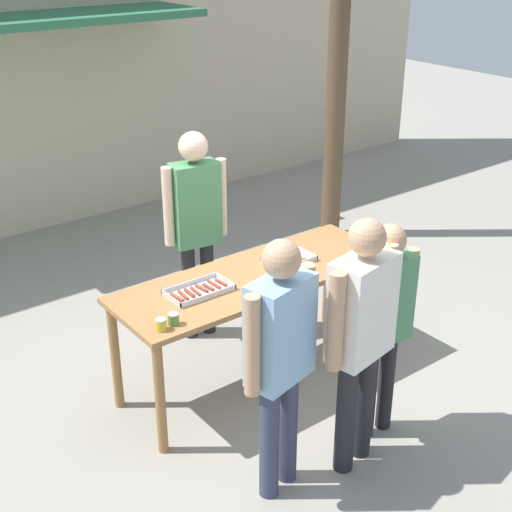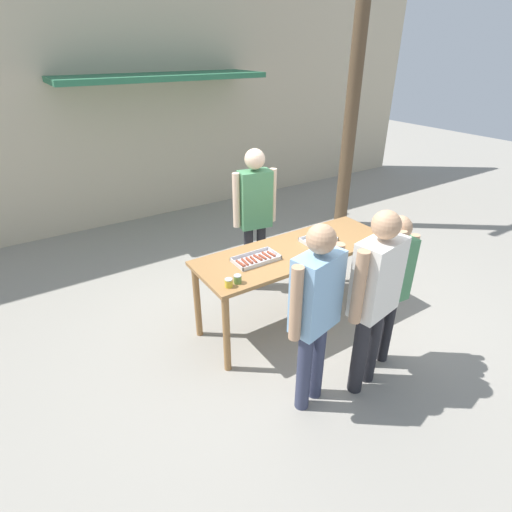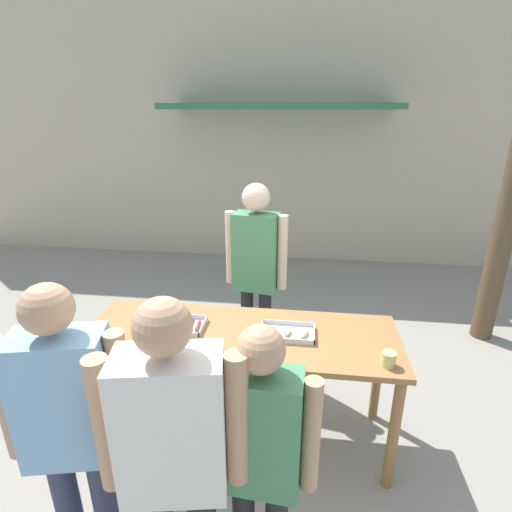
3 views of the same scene
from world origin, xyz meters
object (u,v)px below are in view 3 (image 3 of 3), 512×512
food_tray_buns (287,333)px  person_customer_waiting_in_line (174,450)px  food_tray_sausages (172,325)px  beer_cup (388,359)px  condiment_jar_mustard (89,339)px  person_customer_with_cup (260,450)px  person_server_behind_table (256,264)px  condiment_jar_ketchup (104,339)px  person_customer_holding_hotdog (70,420)px

food_tray_buns → person_customer_waiting_in_line: 1.26m
food_tray_sausages → beer_cup: (1.46, -0.27, 0.03)m
food_tray_buns → beer_cup: beer_cup is taller
condiment_jar_mustard → person_customer_with_cup: person_customer_with_cup is taller
person_server_behind_table → person_customer_waiting_in_line: 1.99m
beer_cup → person_customer_waiting_in_line: person_customer_waiting_in_line is taller
condiment_jar_mustard → person_customer_waiting_in_line: 1.26m
condiment_jar_ketchup → person_customer_waiting_in_line: (0.78, -0.91, 0.09)m
condiment_jar_ketchup → person_server_behind_table: size_ratio=0.04×
condiment_jar_ketchup → condiment_jar_mustard: bearing=-172.9°
food_tray_sausages → condiment_jar_ketchup: bearing=-143.8°
person_customer_holding_hotdog → beer_cup: bearing=-166.2°
beer_cup → person_customer_waiting_in_line: (-1.04, -0.91, 0.09)m
person_customer_holding_hotdog → food_tray_sausages: bearing=-109.4°
person_customer_holding_hotdog → person_customer_with_cup: bearing=168.1°
condiment_jar_ketchup → person_customer_with_cup: person_customer_with_cup is taller
condiment_jar_mustard → condiment_jar_ketchup: size_ratio=1.00×
food_tray_sausages → beer_cup: size_ratio=4.96×
beer_cup → person_customer_with_cup: (-0.69, -0.78, -0.00)m
condiment_jar_mustard → person_customer_with_cup: 1.45m
person_server_behind_table → person_customer_holding_hotdog: (-0.63, -1.87, -0.07)m
condiment_jar_ketchup → person_customer_with_cup: 1.38m
person_customer_holding_hotdog → condiment_jar_mustard: bearing=-79.0°
condiment_jar_mustard → person_customer_holding_hotdog: bearing=-66.3°
food_tray_sausages → condiment_jar_mustard: 0.55m
food_tray_sausages → food_tray_buns: food_tray_buns is taller
condiment_jar_ketchup → person_server_behind_table: (0.88, 1.07, 0.15)m
food_tray_buns → food_tray_sausages: bearing=180.0°
condiment_jar_ketchup → person_customer_waiting_in_line: bearing=-49.3°
person_customer_holding_hotdog → person_server_behind_table: bearing=-121.5°
condiment_jar_ketchup → person_customer_with_cup: size_ratio=0.05×
condiment_jar_ketchup → person_customer_waiting_in_line: size_ratio=0.05×
beer_cup → person_customer_with_cup: 1.04m
person_customer_holding_hotdog → person_customer_with_cup: person_customer_holding_hotdog is taller
condiment_jar_ketchup → beer_cup: size_ratio=0.86×
condiment_jar_ketchup → food_tray_buns: bearing=12.7°
person_customer_with_cup → person_server_behind_table: bearing=-78.1°
beer_cup → person_customer_with_cup: size_ratio=0.06×
person_customer_waiting_in_line → beer_cup: bearing=-149.2°
food_tray_buns → condiment_jar_ketchup: size_ratio=4.69×
condiment_jar_mustard → person_customer_with_cup: bearing=-31.9°
food_tray_sausages → person_server_behind_table: bearing=57.6°
person_customer_holding_hotdog → person_customer_with_cup: 0.89m
condiment_jar_mustard → person_customer_waiting_in_line: size_ratio=0.05×
person_customer_waiting_in_line → food_tray_sausages: bearing=-80.8°
beer_cup → condiment_jar_mustard: bearing=-179.8°
food_tray_sausages → person_customer_holding_hotdog: size_ratio=0.27×
condiment_jar_mustard → beer_cup: bearing=0.2°
food_tray_sausages → person_customer_holding_hotdog: bearing=-96.7°
food_tray_buns → person_customer_holding_hotdog: 1.43m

